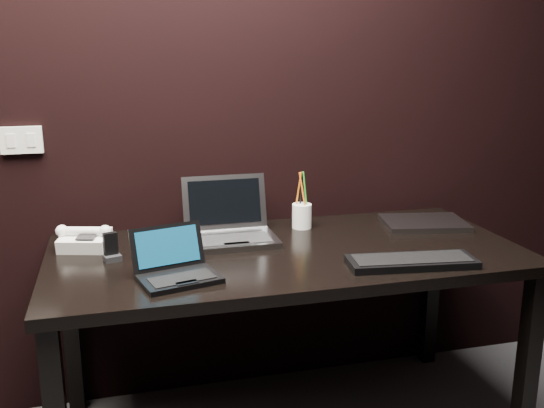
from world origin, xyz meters
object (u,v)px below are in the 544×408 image
object	(u,v)px
closed_laptop	(424,223)
mobile_phone	(111,250)
silver_laptop	(230,229)
desk	(287,269)
netbook	(176,269)
pen_cup	(302,215)
ext_keyboard	(411,261)
desk_phone	(85,239)

from	to	relation	value
closed_laptop	mobile_phone	distance (m)	1.26
silver_laptop	desk	bearing A→B (deg)	-42.60
netbook	closed_laptop	bearing A→B (deg)	18.12
mobile_phone	pen_cup	distance (m)	0.78
silver_laptop	closed_laptop	xyz separation A→B (m)	(0.81, -0.01, -0.03)
ext_keyboard	mobile_phone	distance (m)	1.03
desk	closed_laptop	bearing A→B (deg)	13.69
ext_keyboard	closed_laptop	bearing A→B (deg)	57.02
silver_laptop	pen_cup	xyz separation A→B (m)	(0.31, 0.09, 0.01)
silver_laptop	closed_laptop	size ratio (longest dim) A/B	0.89
pen_cup	closed_laptop	bearing A→B (deg)	-11.18
ext_keyboard	desk_phone	size ratio (longest dim) A/B	2.15
silver_laptop	mobile_phone	world-z (taller)	silver_laptop
desk	closed_laptop	size ratio (longest dim) A/B	4.59
silver_laptop	desk_phone	world-z (taller)	silver_laptop
silver_laptop	pen_cup	world-z (taller)	pen_cup
netbook	ext_keyboard	size ratio (longest dim) A/B	0.64
desk	desk_phone	distance (m)	0.75
desk	desk_phone	size ratio (longest dim) A/B	8.17
netbook	pen_cup	size ratio (longest dim) A/B	1.22
closed_laptop	ext_keyboard	bearing A→B (deg)	-122.98
pen_cup	silver_laptop	bearing A→B (deg)	-164.29
desk_phone	pen_cup	size ratio (longest dim) A/B	0.89
silver_laptop	closed_laptop	world-z (taller)	silver_laptop
silver_laptop	pen_cup	distance (m)	0.33
netbook	closed_laptop	distance (m)	1.11
mobile_phone	ext_keyboard	bearing A→B (deg)	-17.54
silver_laptop	netbook	bearing A→B (deg)	-124.31
desk	mobile_phone	xyz separation A→B (m)	(-0.62, 0.04, 0.11)
silver_laptop	mobile_phone	distance (m)	0.46
ext_keyboard	desk_phone	world-z (taller)	desk_phone
mobile_phone	pen_cup	world-z (taller)	pen_cup
silver_laptop	mobile_phone	size ratio (longest dim) A/B	3.38
netbook	mobile_phone	xyz separation A→B (m)	(-0.20, 0.23, 0.01)
desk	silver_laptop	bearing A→B (deg)	137.40
silver_laptop	ext_keyboard	xyz separation A→B (m)	(0.54, -0.43, -0.03)
silver_laptop	ext_keyboard	size ratio (longest dim) A/B	0.74
silver_laptop	ext_keyboard	world-z (taller)	silver_laptop
mobile_phone	desk_phone	bearing A→B (deg)	121.35
desk_phone	desk	bearing A→B (deg)	-15.12
desk_phone	mobile_phone	world-z (taller)	mobile_phone
desk	netbook	xyz separation A→B (m)	(-0.42, -0.19, 0.11)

